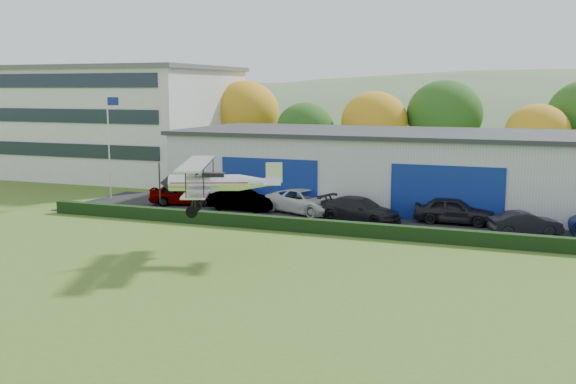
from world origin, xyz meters
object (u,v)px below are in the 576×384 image
(car_1, at_px, (242,199))
(car_5, at_px, (525,223))
(car_4, at_px, (454,210))
(hangar, at_px, (459,170))
(biplane, at_px, (215,181))
(office_block, at_px, (120,121))
(car_3, at_px, (360,210))
(flagpole, at_px, (110,136))
(car_2, at_px, (305,201))
(car_0, at_px, (184,193))

(car_1, relative_size, car_5, 1.14)
(car_1, xyz_separation_m, car_4, (14.21, 0.50, 0.07))
(hangar, bearing_deg, biplane, -117.68)
(car_5, distance_m, biplane, 18.08)
(office_block, distance_m, car_3, 32.05)
(car_5, bearing_deg, car_4, 44.38)
(car_4, relative_size, biplane, 0.70)
(office_block, height_order, car_4, office_block)
(car_1, bearing_deg, car_5, -96.02)
(biplane, bearing_deg, car_4, 28.22)
(car_4, height_order, car_5, car_4)
(flagpole, xyz_separation_m, car_2, (15.65, -0.39, -3.93))
(car_2, relative_size, car_3, 1.08)
(flagpole, bearing_deg, car_1, -4.21)
(car_3, relative_size, car_4, 1.11)
(hangar, xyz_separation_m, car_4, (0.53, -6.31, -1.78))
(office_block, height_order, car_0, office_block)
(car_3, distance_m, biplane, 11.91)
(car_0, bearing_deg, car_4, -108.67)
(hangar, height_order, office_block, office_block)
(hangar, xyz_separation_m, car_2, (-9.23, -6.37, -1.80))
(office_block, relative_size, car_1, 4.51)
(hangar, relative_size, car_0, 8.41)
(car_0, distance_m, car_4, 19.04)
(car_1, height_order, car_2, car_2)
(hangar, distance_m, car_2, 11.36)
(car_0, xyz_separation_m, car_1, (4.83, -0.50, -0.07))
(car_4, bearing_deg, hangar, 5.21)
(car_0, bearing_deg, hangar, -89.85)
(car_5, bearing_deg, car_2, 60.65)
(car_4, bearing_deg, car_1, 92.44)
(hangar, height_order, car_1, hangar)
(office_block, height_order, car_1, office_block)
(car_1, relative_size, car_2, 0.79)
(car_0, xyz_separation_m, car_2, (9.28, -0.07, -0.02))
(hangar, relative_size, car_2, 7.00)
(office_block, bearing_deg, car_4, -21.68)
(car_5, bearing_deg, flagpole, 63.70)
(car_1, bearing_deg, car_0, 82.22)
(car_0, relative_size, car_2, 0.83)
(car_4, distance_m, biplane, 16.22)
(hangar, distance_m, office_block, 33.84)
(office_block, relative_size, car_0, 4.27)
(flagpole, distance_m, car_5, 30.00)
(flagpole, bearing_deg, car_2, -1.44)
(hangar, bearing_deg, office_block, 167.99)
(flagpole, distance_m, car_0, 7.48)
(car_1, distance_m, car_2, 4.47)
(car_3, bearing_deg, car_2, 86.07)
(car_2, height_order, car_4, car_4)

